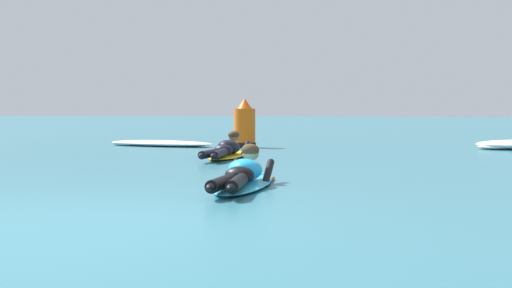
# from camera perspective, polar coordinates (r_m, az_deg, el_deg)

# --- Properties ---
(ground_plane) EXTENTS (120.00, 120.00, 0.00)m
(ground_plane) POSITION_cam_1_polar(r_m,az_deg,el_deg) (15.55, 1.19, -0.54)
(ground_plane) COLOR #2D6B7A
(surfer_near) EXTENTS (0.62, 2.63, 0.54)m
(surfer_near) POSITION_cam_1_polar(r_m,az_deg,el_deg) (8.37, -1.03, -2.60)
(surfer_near) COLOR #2DB2D1
(surfer_near) RESTS_ON ground
(surfer_far) EXTENTS (0.56, 2.61, 0.54)m
(surfer_far) POSITION_cam_1_polar(r_m,az_deg,el_deg) (13.24, -2.34, -0.53)
(surfer_far) COLOR yellow
(surfer_far) RESTS_ON ground
(whitewater_mid_right) EXTENTS (2.94, 1.53, 0.14)m
(whitewater_mid_right) POSITION_cam_1_polar(r_m,az_deg,el_deg) (17.54, -7.56, 0.04)
(whitewater_mid_right) COLOR white
(whitewater_mid_right) RESTS_ON ground
(channel_marker_buoy) EXTENTS (0.53, 0.53, 1.15)m
(channel_marker_buoy) POSITION_cam_1_polar(r_m,az_deg,el_deg) (16.77, -0.91, 1.32)
(channel_marker_buoy) COLOR #EA5B0F
(channel_marker_buoy) RESTS_ON ground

